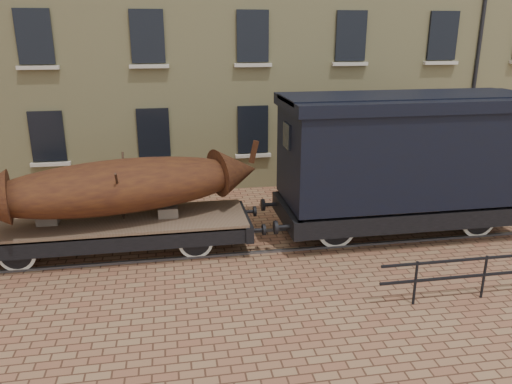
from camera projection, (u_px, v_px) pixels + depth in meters
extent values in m
plane|color=brown|center=(247.00, 243.00, 13.76)|extent=(90.00, 90.00, 0.00)
cube|color=black|center=(48.00, 136.00, 16.74)|extent=(1.10, 0.12, 1.70)
cube|color=beige|center=(51.00, 164.00, 16.98)|extent=(1.30, 0.18, 0.12)
cube|color=black|center=(154.00, 133.00, 17.32)|extent=(1.10, 0.12, 1.70)
cube|color=beige|center=(155.00, 160.00, 17.55)|extent=(1.30, 0.18, 0.12)
cube|color=black|center=(253.00, 129.00, 17.89)|extent=(1.10, 0.12, 1.70)
cube|color=beige|center=(253.00, 156.00, 18.13)|extent=(1.30, 0.18, 0.12)
cube|color=black|center=(346.00, 126.00, 18.47)|extent=(1.10, 0.12, 1.70)
cube|color=beige|center=(345.00, 152.00, 18.71)|extent=(1.30, 0.18, 0.12)
cube|color=black|center=(433.00, 123.00, 19.05)|extent=(1.10, 0.12, 1.70)
cube|color=beige|center=(431.00, 148.00, 19.29)|extent=(1.30, 0.18, 0.12)
cube|color=beige|center=(512.00, 145.00, 19.86)|extent=(1.30, 0.18, 0.12)
cube|color=black|center=(34.00, 37.00, 15.75)|extent=(1.10, 0.12, 1.70)
cube|color=beige|center=(38.00, 68.00, 15.99)|extent=(1.30, 0.18, 0.12)
cube|color=black|center=(147.00, 36.00, 16.33)|extent=(1.10, 0.12, 1.70)
cube|color=beige|center=(149.00, 66.00, 16.56)|extent=(1.30, 0.18, 0.12)
cube|color=black|center=(253.00, 36.00, 16.90)|extent=(1.10, 0.12, 1.70)
cube|color=beige|center=(253.00, 65.00, 17.14)|extent=(1.30, 0.18, 0.12)
cube|color=black|center=(351.00, 36.00, 17.48)|extent=(1.10, 0.12, 1.70)
cube|color=beige|center=(350.00, 64.00, 17.72)|extent=(1.30, 0.18, 0.12)
cube|color=black|center=(443.00, 36.00, 18.06)|extent=(1.10, 0.12, 1.70)
cube|color=beige|center=(441.00, 63.00, 18.30)|extent=(1.30, 0.18, 0.12)
cube|color=#59595E|center=(252.00, 253.00, 13.08)|extent=(30.00, 0.08, 0.06)
cube|color=#59595E|center=(243.00, 232.00, 14.43)|extent=(30.00, 0.08, 0.06)
cylinder|color=black|center=(415.00, 283.00, 10.55)|extent=(0.06, 0.06, 1.00)
cylinder|color=black|center=(484.00, 277.00, 10.81)|extent=(0.06, 0.06, 1.00)
cube|color=brown|center=(110.00, 222.00, 12.90)|extent=(7.01, 2.06, 0.11)
cube|color=black|center=(107.00, 244.00, 12.08)|extent=(7.01, 0.15, 0.42)
cube|color=black|center=(114.00, 217.00, 13.86)|extent=(7.01, 0.15, 0.42)
cube|color=black|center=(244.00, 221.00, 13.55)|extent=(0.21, 2.15, 0.42)
cylinder|color=black|center=(258.00, 230.00, 12.93)|extent=(0.33, 0.09, 0.09)
cylinder|color=black|center=(264.00, 230.00, 12.96)|extent=(0.07, 0.30, 0.30)
cylinder|color=black|center=(249.00, 212.00, 14.25)|extent=(0.33, 0.09, 0.09)
cylinder|color=black|center=(255.00, 211.00, 14.27)|extent=(0.07, 0.30, 0.30)
cylinder|color=black|center=(24.00, 243.00, 12.68)|extent=(0.09, 1.78, 0.09)
cylinder|color=white|center=(17.00, 255.00, 12.00)|extent=(0.90, 0.07, 0.90)
cylinder|color=black|center=(17.00, 255.00, 12.00)|extent=(0.74, 0.09, 0.74)
cube|color=black|center=(14.00, 248.00, 11.83)|extent=(0.84, 0.07, 0.09)
cylinder|color=white|center=(31.00, 232.00, 13.35)|extent=(0.90, 0.07, 0.90)
cylinder|color=black|center=(31.00, 232.00, 13.35)|extent=(0.74, 0.09, 0.74)
cube|color=black|center=(31.00, 223.00, 13.39)|extent=(0.84, 0.07, 0.09)
cylinder|color=black|center=(194.00, 231.00, 13.39)|extent=(0.09, 1.78, 0.09)
cylinder|color=white|center=(196.00, 242.00, 12.71)|extent=(0.90, 0.07, 0.90)
cylinder|color=black|center=(196.00, 242.00, 12.71)|extent=(0.74, 0.09, 0.74)
cube|color=black|center=(196.00, 236.00, 12.54)|extent=(0.84, 0.07, 0.09)
cylinder|color=white|center=(193.00, 222.00, 14.06)|extent=(0.90, 0.07, 0.90)
cylinder|color=black|center=(193.00, 222.00, 14.06)|extent=(0.74, 0.09, 0.74)
cube|color=black|center=(192.00, 213.00, 14.10)|extent=(0.84, 0.07, 0.09)
cube|color=black|center=(111.00, 235.00, 13.01)|extent=(3.74, 0.06, 0.06)
cube|color=#766652|center=(48.00, 218.00, 12.59)|extent=(0.51, 0.47, 0.26)
cube|color=#766652|center=(168.00, 211.00, 13.09)|extent=(0.51, 0.47, 0.26)
ellipsoid|color=#4C2811|center=(121.00, 186.00, 12.67)|extent=(6.93, 3.52, 1.33)
cone|color=#4C2811|center=(237.00, 171.00, 13.83)|extent=(1.40, 1.49, 1.26)
cube|color=#4C2811|center=(254.00, 152.00, 13.87)|extent=(0.29, 0.19, 0.64)
cylinder|color=#332218|center=(120.00, 198.00, 12.20)|extent=(0.06, 1.13, 1.55)
cylinder|color=#332218|center=(123.00, 185.00, 13.21)|extent=(0.06, 1.13, 1.55)
cube|color=black|center=(419.00, 223.00, 13.12)|extent=(6.59, 0.18, 0.49)
cube|color=black|center=(381.00, 194.00, 15.38)|extent=(6.59, 0.18, 0.49)
cube|color=black|center=(287.00, 214.00, 13.71)|extent=(0.24, 2.64, 0.49)
cylinder|color=black|center=(276.00, 227.00, 12.80)|extent=(0.09, 0.35, 0.35)
cylinder|color=black|center=(263.00, 205.00, 14.45)|extent=(0.09, 0.35, 0.35)
cube|color=black|center=(503.00, 201.00, 14.80)|extent=(0.24, 2.64, 0.49)
cylinder|color=black|center=(499.00, 191.00, 15.70)|extent=(0.09, 0.35, 0.35)
cylinder|color=black|center=(328.00, 220.00, 13.98)|extent=(0.11, 2.09, 0.11)
cylinder|color=white|center=(337.00, 229.00, 13.31)|extent=(1.05, 0.08, 1.05)
cylinder|color=black|center=(337.00, 229.00, 13.31)|extent=(0.86, 0.11, 0.86)
cylinder|color=white|center=(321.00, 211.00, 14.66)|extent=(1.05, 0.08, 1.05)
cylinder|color=black|center=(321.00, 211.00, 14.66)|extent=(0.86, 0.11, 0.86)
cylinder|color=black|center=(464.00, 211.00, 14.67)|extent=(0.11, 2.09, 0.11)
cylinder|color=white|center=(479.00, 220.00, 14.00)|extent=(1.05, 0.08, 1.05)
cylinder|color=black|center=(479.00, 220.00, 14.00)|extent=(0.86, 0.11, 0.86)
cylinder|color=white|center=(451.00, 203.00, 15.34)|extent=(1.05, 0.08, 1.05)
cylinder|color=black|center=(451.00, 203.00, 15.34)|extent=(0.86, 0.11, 0.86)
cube|color=black|center=(404.00, 153.00, 13.76)|extent=(6.59, 2.64, 2.53)
cube|color=black|center=(409.00, 101.00, 13.32)|extent=(6.79, 2.79, 0.31)
cube|color=black|center=(409.00, 97.00, 13.28)|extent=(6.79, 1.87, 0.13)
cube|color=black|center=(287.00, 136.00, 13.02)|extent=(0.09, 0.66, 0.66)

